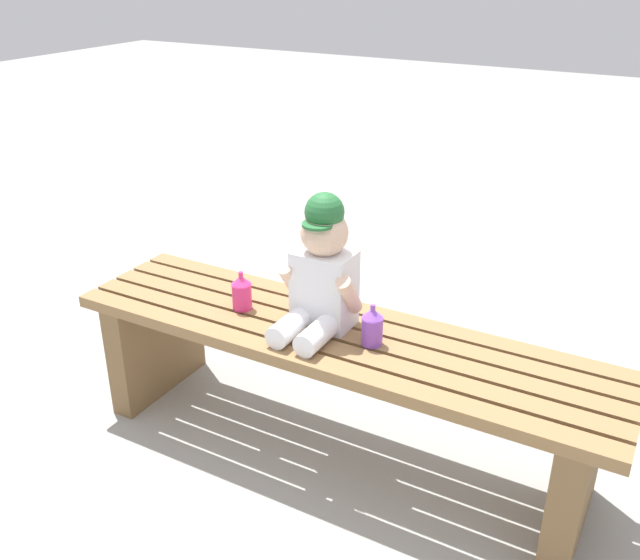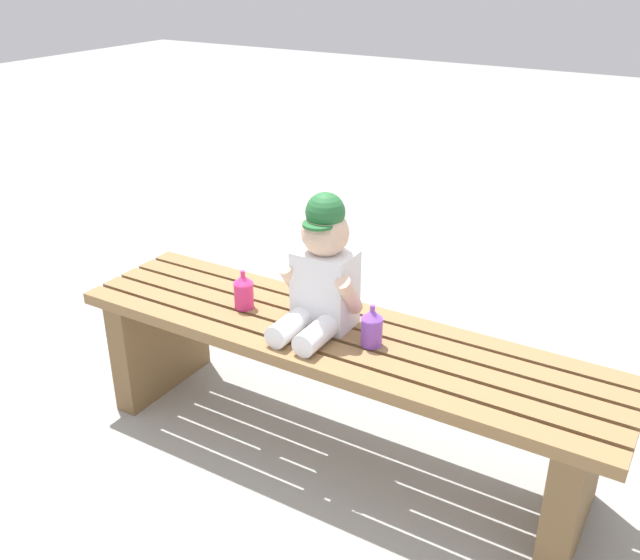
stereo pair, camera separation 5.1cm
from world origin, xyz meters
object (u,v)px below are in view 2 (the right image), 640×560
(child_figure, at_px, (322,271))
(sippy_cup_right, at_px, (372,326))
(sippy_cup_left, at_px, (244,291))
(park_bench, at_px, (337,371))

(child_figure, height_order, sippy_cup_right, child_figure)
(sippy_cup_right, bearing_deg, sippy_cup_left, 180.00)
(park_bench, relative_size, child_figure, 4.09)
(sippy_cup_left, relative_size, sippy_cup_right, 1.00)
(park_bench, xyz_separation_m, child_figure, (-0.06, 0.01, 0.31))
(park_bench, relative_size, sippy_cup_left, 13.35)
(child_figure, distance_m, sippy_cup_right, 0.21)
(sippy_cup_left, xyz_separation_m, sippy_cup_right, (0.44, 0.00, 0.00))
(park_bench, relative_size, sippy_cup_right, 13.35)
(child_figure, bearing_deg, park_bench, -7.87)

